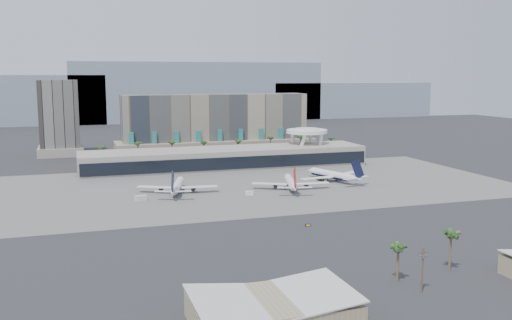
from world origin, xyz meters
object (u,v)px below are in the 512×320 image
object	(u,v)px
service_vehicle_a	(141,198)
airliner_left	(177,186)
airliner_centre	(291,183)
taxiway_sign	(308,225)
service_vehicle_b	(249,193)
utility_pole	(423,266)
airliner_right	(333,175)

from	to	relation	value
service_vehicle_a	airliner_left	bearing A→B (deg)	16.43
airliner_left	airliner_centre	bearing A→B (deg)	7.68
airliner_centre	service_vehicle_a	xyz separation A→B (m)	(-72.84, -3.00, -2.23)
service_vehicle_a	taxiway_sign	world-z (taller)	service_vehicle_a
service_vehicle_a	service_vehicle_b	world-z (taller)	service_vehicle_a
service_vehicle_a	utility_pole	bearing A→B (deg)	-82.19
utility_pole	airliner_right	xyz separation A→B (m)	(44.81, 147.32, -3.57)
airliner_left	airliner_centre	xyz separation A→B (m)	(54.50, -8.45, -0.02)
airliner_left	taxiway_sign	world-z (taller)	airliner_left
airliner_left	taxiway_sign	bearing A→B (deg)	-47.77
airliner_centre	service_vehicle_a	bearing A→B (deg)	-162.57
service_vehicle_a	airliner_centre	bearing A→B (deg)	-13.19
airliner_centre	service_vehicle_b	size ratio (longest dim) A/B	10.20
airliner_right	taxiway_sign	world-z (taller)	airliner_right
service_vehicle_b	service_vehicle_a	bearing A→B (deg)	-167.98
airliner_centre	taxiway_sign	bearing A→B (deg)	-90.93
airliner_centre	airliner_right	distance (m)	31.48
airliner_centre	airliner_right	size ratio (longest dim) A/B	0.99
utility_pole	taxiway_sign	bearing A→B (deg)	92.25
service_vehicle_a	taxiway_sign	distance (m)	82.69
utility_pole	taxiway_sign	size ratio (longest dim) A/B	5.94
airliner_left	airliner_centre	world-z (taller)	airliner_left
airliner_right	service_vehicle_b	xyz separation A→B (m)	(-51.93, -19.43, -2.59)
airliner_right	airliner_left	bearing A→B (deg)	163.59
service_vehicle_b	taxiway_sign	distance (m)	59.27
airliner_right	taxiway_sign	distance (m)	91.83
utility_pole	airliner_centre	size ratio (longest dim) A/B	0.31
utility_pole	taxiway_sign	xyz separation A→B (m)	(-2.70, 68.79, -6.69)
service_vehicle_a	service_vehicle_b	size ratio (longest dim) A/B	1.31
utility_pole	airliner_right	size ratio (longest dim) A/B	0.31
utility_pole	airliner_centre	world-z (taller)	airliner_centre
airliner_centre	taxiway_sign	world-z (taller)	airliner_centre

